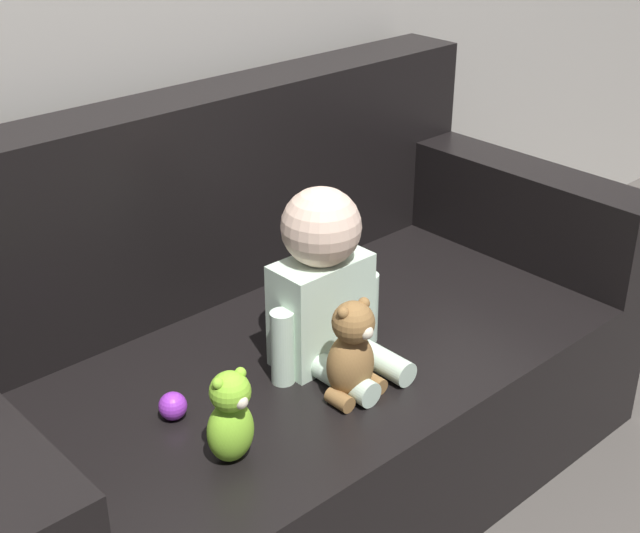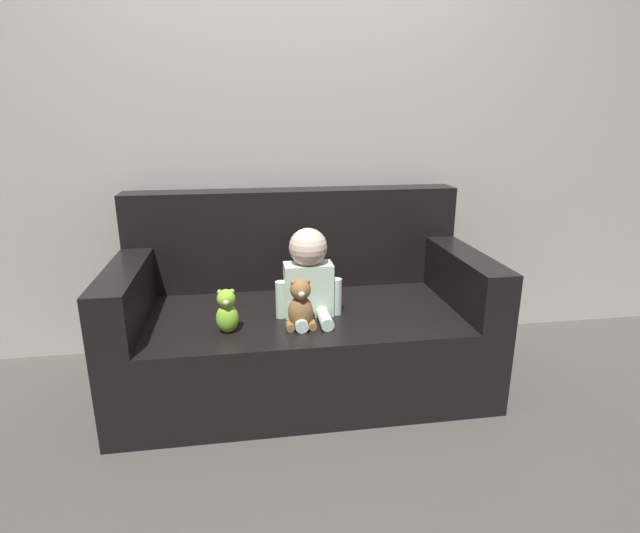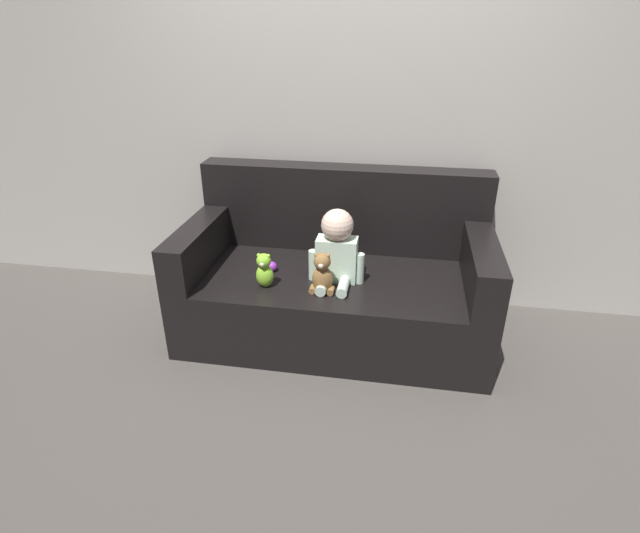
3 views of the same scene
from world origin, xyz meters
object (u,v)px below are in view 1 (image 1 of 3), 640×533
couch (273,365)px  plush_toy_side (231,417)px  teddy_bear_brown (352,353)px  toy_ball (173,406)px  person_baby (325,284)px

couch → plush_toy_side: 0.51m
teddy_bear_brown → toy_ball: teddy_bear_brown is taller
plush_toy_side → toy_ball: bearing=93.2°
couch → toy_ball: couch is taller
plush_toy_side → toy_ball: plush_toy_side is taller
couch → plush_toy_side: bearing=-139.2°
person_baby → toy_ball: (-0.39, 0.05, -0.17)m
teddy_bear_brown → plush_toy_side: bearing=179.6°
teddy_bear_brown → couch: bearing=83.6°
couch → person_baby: size_ratio=4.23×
couch → teddy_bear_brown: couch is taller
teddy_bear_brown → toy_ball: 0.39m
couch → person_baby: couch is taller
teddy_bear_brown → toy_ball: (-0.34, 0.19, -0.08)m
person_baby → teddy_bear_brown: (-0.06, -0.15, -0.09)m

